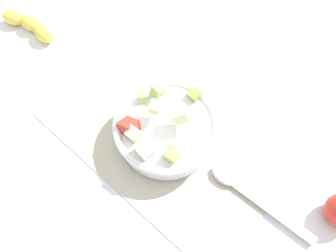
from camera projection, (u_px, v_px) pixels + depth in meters
ground_plane at (166, 137)px, 0.80m from camera, size 2.40×2.40×0.00m
placemat at (166, 137)px, 0.80m from camera, size 0.49×0.30×0.01m
salad_bowl at (167, 128)px, 0.76m from camera, size 0.21×0.21×0.11m
serving_spoon at (246, 191)px, 0.74m from camera, size 0.23×0.04×0.01m
banana_whole at (29, 25)px, 0.91m from camera, size 0.15×0.07×0.04m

